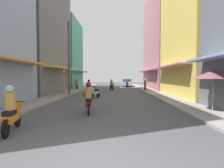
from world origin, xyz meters
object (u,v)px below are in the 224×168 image
motorbike_black (112,85)px  pedestrian_foreground (76,83)px  pedestrian_midway (77,84)px  vendor_umbrella (213,74)px  pedestrian_far (145,84)px  motorbike_maroon (89,99)px  motorbike_silver (95,93)px  motorbike_blue (127,84)px  motorbike_green (89,88)px  motorbike_orange (12,111)px  utility_pole (69,58)px  street_sign_no_entry (64,78)px  parked_car (127,83)px

motorbike_black → pedestrian_foreground: (-5.26, 1.94, 0.22)m
pedestrian_midway → vendor_umbrella: bearing=-57.1°
pedestrian_midway → pedestrian_far: pedestrian_midway is taller
motorbike_maroon → pedestrian_foreground: (-4.46, 17.41, 0.22)m
motorbike_silver → pedestrian_foreground: pedestrian_foreground is taller
motorbike_blue → vendor_umbrella: (2.98, -22.45, 1.26)m
motorbike_maroon → motorbike_green: bearing=98.4°
motorbike_orange → motorbike_maroon: bearing=57.6°
pedestrian_far → utility_pole: size_ratio=0.22×
motorbike_blue → street_sign_no_entry: size_ratio=0.67×
motorbike_silver → pedestrian_midway: size_ratio=1.06×
street_sign_no_entry → motorbike_maroon: bearing=-65.1°
pedestrian_far → motorbike_black: bearing=177.0°
motorbike_blue → motorbike_silver: 16.72m
motorbike_orange → vendor_umbrella: vendor_umbrella is taller
motorbike_black → pedestrian_far: 4.49m
motorbike_orange → utility_pole: 12.99m
motorbike_maroon → motorbike_black: 15.50m
utility_pole → pedestrian_midway: bearing=95.6°
vendor_umbrella → parked_car: bearing=96.1°
pedestrian_far → motorbike_green: bearing=-139.2°
vendor_umbrella → motorbike_maroon: bearing=-178.2°
motorbike_blue → motorbike_orange: size_ratio=1.00×
pedestrian_far → vendor_umbrella: bearing=-86.1°
motorbike_maroon → pedestrian_far: bearing=70.9°
motorbike_silver → parked_car: (3.93, 20.10, 0.24)m
motorbike_maroon → street_sign_no_entry: size_ratio=0.68×
motorbike_silver → pedestrian_midway: (-3.65, 9.91, 0.42)m
motorbike_green → pedestrian_foreground: bearing=111.0°
motorbike_blue → pedestrian_midway: pedestrian_midway is taller
motorbike_green → pedestrian_midway: pedestrian_midway is taller
pedestrian_foreground → vendor_umbrella: (10.78, -17.21, 1.05)m
motorbike_orange → pedestrian_far: pedestrian_far is taller
motorbike_orange → motorbike_black: size_ratio=1.00×
parked_car → pedestrian_far: size_ratio=2.55×
motorbike_maroon → utility_pole: (-3.41, 9.30, 3.11)m
motorbike_orange → motorbike_black: bearing=81.3°
motorbike_blue → motorbike_black: same height
parked_car → street_sign_no_entry: (-6.81, -19.34, 0.98)m
motorbike_blue → pedestrian_foreground: size_ratio=1.10×
pedestrian_midway → pedestrian_foreground: 1.20m
motorbike_green → pedestrian_foreground: 8.53m
motorbike_black → vendor_umbrella: 16.29m
motorbike_maroon → pedestrian_foreground: bearing=104.4°
motorbike_maroon → pedestrian_midway: (-4.09, 16.28, 0.22)m
motorbike_orange → motorbike_silver: bearing=80.5°
motorbike_green → pedestrian_midway: size_ratio=1.09×
motorbike_blue → pedestrian_far: size_ratio=1.11×
motorbike_green → street_sign_no_entry: (-1.91, -2.33, 1.01)m
motorbike_orange → utility_pole: (-1.36, 12.54, 3.11)m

